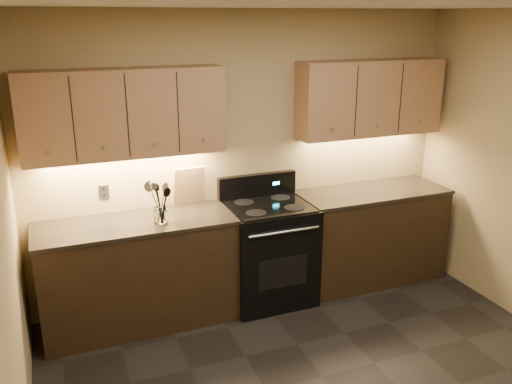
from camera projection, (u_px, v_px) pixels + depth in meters
ceiling at (383, 3)px, 2.80m from camera, size 4.00×4.00×0.00m
wall_back at (247, 157)px, 4.97m from camera, size 4.00×0.04×2.60m
counter_left at (139, 273)px, 4.58m from camera, size 1.62×0.62×0.93m
counter_right at (369, 235)px, 5.38m from camera, size 1.46×0.62×0.93m
stove at (268, 251)px, 4.97m from camera, size 0.76×0.68×1.14m
upper_cab_left at (124, 113)px, 4.30m from camera, size 1.60×0.30×0.70m
upper_cab_right at (370, 98)px, 5.10m from camera, size 1.44×0.30×0.70m
outlet_plate at (104, 192)px, 4.57m from camera, size 0.08×0.01×0.12m
utensil_crock at (161, 216)px, 4.39m from camera, size 0.12×0.12×0.13m
cutting_board at (189, 186)px, 4.79m from camera, size 0.29×0.11×0.35m
wooden_spoon at (157, 203)px, 4.35m from camera, size 0.14×0.08×0.32m
black_spoon at (160, 202)px, 4.37m from camera, size 0.11×0.16×0.32m
black_turner at (161, 203)px, 4.34m from camera, size 0.12×0.12×0.33m
steel_spatula at (163, 200)px, 4.37m from camera, size 0.18×0.11×0.36m
steel_skimmer at (162, 201)px, 4.36m from camera, size 0.19×0.13×0.35m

